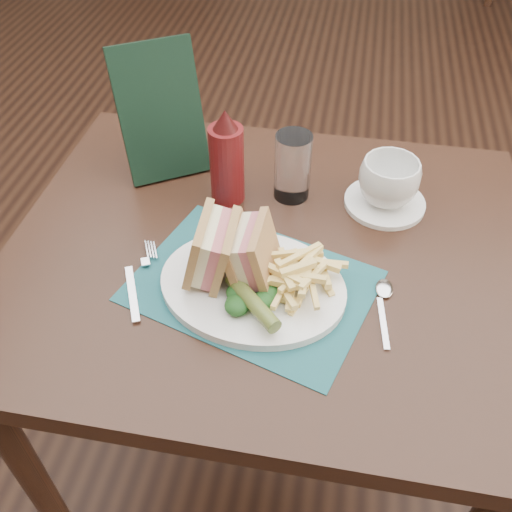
# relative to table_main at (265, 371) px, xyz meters

# --- Properties ---
(floor) EXTENTS (7.00, 7.00, 0.00)m
(floor) POSITION_rel_table_main_xyz_m (0.00, 0.50, -0.38)
(floor) COLOR black
(floor) RESTS_ON ground
(table_main) EXTENTS (0.90, 0.75, 0.75)m
(table_main) POSITION_rel_table_main_xyz_m (0.00, 0.00, 0.00)
(table_main) COLOR black
(table_main) RESTS_ON ground
(placemat) EXTENTS (0.43, 0.36, 0.00)m
(placemat) POSITION_rel_table_main_xyz_m (-0.01, -0.09, 0.38)
(placemat) COLOR #1B5358
(placemat) RESTS_ON table_main
(plate) EXTENTS (0.33, 0.28, 0.01)m
(plate) POSITION_rel_table_main_xyz_m (-0.01, -0.10, 0.38)
(plate) COLOR white
(plate) RESTS_ON placemat
(sandwich_half_a) EXTENTS (0.08, 0.11, 0.11)m
(sandwich_half_a) POSITION_rel_table_main_xyz_m (-0.09, -0.09, 0.45)
(sandwich_half_a) COLOR tan
(sandwich_half_a) RESTS_ON plate
(sandwich_half_b) EXTENTS (0.08, 0.10, 0.10)m
(sandwich_half_b) POSITION_rel_table_main_xyz_m (-0.03, -0.08, 0.44)
(sandwich_half_b) COLOR tan
(sandwich_half_b) RESTS_ON plate
(kale_garnish) EXTENTS (0.11, 0.08, 0.03)m
(kale_garnish) POSITION_rel_table_main_xyz_m (-0.01, -0.15, 0.41)
(kale_garnish) COLOR #163E17
(kale_garnish) RESTS_ON plate
(pickle_spear) EXTENTS (0.10, 0.10, 0.03)m
(pickle_spear) POSITION_rel_table_main_xyz_m (0.00, -0.16, 0.41)
(pickle_spear) COLOR #4E5F24
(pickle_spear) RESTS_ON plate
(fries_pile) EXTENTS (0.18, 0.20, 0.06)m
(fries_pile) POSITION_rel_table_main_xyz_m (0.07, -0.09, 0.42)
(fries_pile) COLOR #FADC7D
(fries_pile) RESTS_ON plate
(fork) EXTENTS (0.10, 0.17, 0.01)m
(fork) POSITION_rel_table_main_xyz_m (-0.19, -0.12, 0.38)
(fork) COLOR silver
(fork) RESTS_ON placemat
(spoon) EXTENTS (0.05, 0.15, 0.01)m
(spoon) POSITION_rel_table_main_xyz_m (0.20, -0.11, 0.38)
(spoon) COLOR silver
(spoon) RESTS_ON table_main
(saucer) EXTENTS (0.17, 0.17, 0.01)m
(saucer) POSITION_rel_table_main_xyz_m (0.20, 0.15, 0.38)
(saucer) COLOR white
(saucer) RESTS_ON table_main
(coffee_cup) EXTENTS (0.14, 0.14, 0.09)m
(coffee_cup) POSITION_rel_table_main_xyz_m (0.20, 0.15, 0.43)
(coffee_cup) COLOR white
(coffee_cup) RESTS_ON saucer
(drinking_glass) EXTENTS (0.09, 0.09, 0.13)m
(drinking_glass) POSITION_rel_table_main_xyz_m (0.02, 0.15, 0.44)
(drinking_glass) COLOR white
(drinking_glass) RESTS_ON table_main
(ketchup_bottle) EXTENTS (0.08, 0.08, 0.19)m
(ketchup_bottle) POSITION_rel_table_main_xyz_m (-0.10, 0.12, 0.47)
(ketchup_bottle) COLOR #540E10
(ketchup_bottle) RESTS_ON table_main
(check_presenter) EXTENTS (0.18, 0.16, 0.25)m
(check_presenter) POSITION_rel_table_main_xyz_m (-0.24, 0.20, 0.50)
(check_presenter) COLOR black
(check_presenter) RESTS_ON table_main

